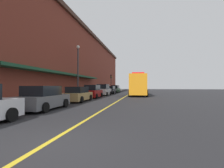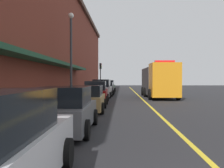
% 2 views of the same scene
% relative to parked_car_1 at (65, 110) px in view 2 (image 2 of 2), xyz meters
% --- Properties ---
extents(ground_plane, '(112.00, 112.00, 0.00)m').
position_rel_parked_car_1_xyz_m(ground_plane, '(4.03, 18.97, -0.76)').
color(ground_plane, '#232326').
extents(sidewalk_left, '(2.40, 70.00, 0.15)m').
position_rel_parked_car_1_xyz_m(sidewalk_left, '(-2.17, 18.97, -0.69)').
color(sidewalk_left, '#ADA8A0').
rests_on(sidewalk_left, ground).
extents(lane_center_stripe, '(0.16, 70.00, 0.01)m').
position_rel_parked_car_1_xyz_m(lane_center_stripe, '(4.03, 18.97, -0.76)').
color(lane_center_stripe, gold).
rests_on(lane_center_stripe, ground).
extents(brick_building_left, '(10.16, 64.00, 12.20)m').
position_rel_parked_car_1_xyz_m(brick_building_left, '(-7.86, 17.97, 5.34)').
color(brick_building_left, maroon).
rests_on(brick_building_left, ground).
extents(parked_car_1, '(2.08, 4.28, 1.62)m').
position_rel_parked_car_1_xyz_m(parked_car_1, '(0.00, 0.00, 0.00)').
color(parked_car_1, '#595B60').
rests_on(parked_car_1, ground).
extents(parked_car_2, '(2.04, 4.60, 1.53)m').
position_rel_parked_car_1_xyz_m(parked_car_2, '(0.07, 5.91, -0.04)').
color(parked_car_2, '#A5844C').
rests_on(parked_car_2, ground).
extents(parked_car_3, '(2.05, 4.63, 1.76)m').
position_rel_parked_car_1_xyz_m(parked_car_3, '(-0.01, 11.27, 0.06)').
color(parked_car_3, maroon).
rests_on(parked_car_3, ground).
extents(parked_car_4, '(2.15, 4.30, 1.89)m').
position_rel_parked_car_1_xyz_m(parked_car_4, '(-0.01, 17.34, 0.11)').
color(parked_car_4, silver).
rests_on(parked_car_4, ground).
extents(parked_car_5, '(2.10, 4.81, 1.57)m').
position_rel_parked_car_1_xyz_m(parked_car_5, '(0.10, 22.68, -0.02)').
color(parked_car_5, black).
rests_on(parked_car_5, ground).
extents(parked_car_6, '(2.03, 4.58, 1.78)m').
position_rel_parked_car_1_xyz_m(parked_car_6, '(0.10, 29.03, 0.06)').
color(parked_car_6, '#2D5133').
rests_on(parked_car_6, ground).
extents(utility_truck, '(3.02, 9.49, 3.62)m').
position_rel_parked_car_1_xyz_m(utility_truck, '(5.90, 17.74, 0.96)').
color(utility_truck, orange).
rests_on(utility_truck, ground).
extents(parking_meter_0, '(0.14, 0.18, 1.33)m').
position_rel_parked_car_1_xyz_m(parking_meter_0, '(-1.32, 7.97, 0.30)').
color(parking_meter_0, '#4C4C51').
rests_on(parking_meter_0, sidewalk_left).
extents(parking_meter_1, '(0.14, 0.18, 1.33)m').
position_rel_parked_car_1_xyz_m(parking_meter_1, '(-1.32, 7.20, 0.30)').
color(parking_meter_1, '#4C4C51').
rests_on(parking_meter_1, sidewalk_left).
extents(street_lamp_left, '(0.44, 0.44, 6.94)m').
position_rel_parked_car_1_xyz_m(street_lamp_left, '(-1.92, 10.71, 3.64)').
color(street_lamp_left, '#33383D').
rests_on(street_lamp_left, sidewalk_left).
extents(traffic_light_near, '(0.38, 0.36, 4.30)m').
position_rel_parked_car_1_xyz_m(traffic_light_near, '(-1.26, 30.70, 2.39)').
color(traffic_light_near, '#232326').
rests_on(traffic_light_near, sidewalk_left).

